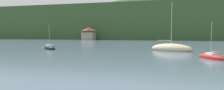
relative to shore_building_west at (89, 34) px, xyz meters
The scene contains 6 objects.
wooded_hillside 71.01m from the shore_building_west, 31.53° to the left, with size 352.00×54.95×53.28m.
shore_building_west is the anchor object (origin of this frame).
sailboat_mid_2 81.82m from the shore_building_west, 57.36° to the right, with size 3.20×4.31×5.37m.
sailboat_far_4 61.58m from the shore_building_west, 77.38° to the right, with size 5.09×4.59×5.63m.
sailboat_far_5 70.07m from the shore_building_west, 55.64° to the right, with size 8.57×5.61×10.28m.
mooring_buoy_near 55.80m from the shore_building_west, 81.23° to the right, with size 0.57×0.57×0.57m, color orange.
Camera 1 is at (5.91, 23.80, 3.49)m, focal length 30.37 mm.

